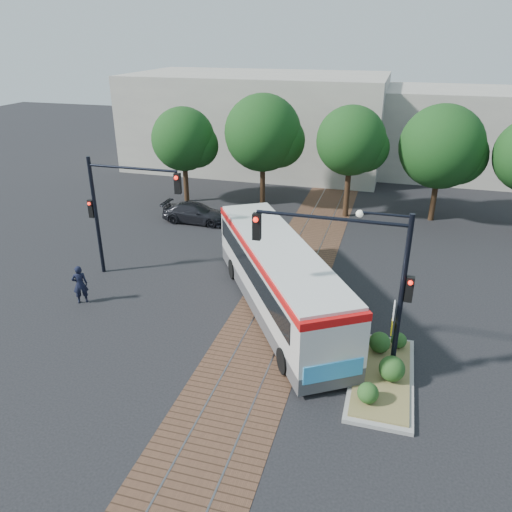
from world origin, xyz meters
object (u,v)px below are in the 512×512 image
object	(u,v)px
officer	(80,284)
parked_car	(196,213)
city_bus	(278,275)
signal_pole_left	(115,202)
signal_pole_main	(366,269)
traffic_island	(383,370)

from	to	relation	value
officer	parked_car	world-z (taller)	officer
city_bus	signal_pole_left	xyz separation A→B (m)	(-8.45, 1.33, 2.11)
signal_pole_main	parked_car	world-z (taller)	signal_pole_main
signal_pole_main	signal_pole_left	distance (m)	13.14
signal_pole_main	parked_car	distance (m)	17.72
signal_pole_main	signal_pole_left	size ratio (longest dim) A/B	1.00
traffic_island	parked_car	size ratio (longest dim) A/B	1.20
signal_pole_main	officer	xyz separation A→B (m)	(-12.56, 1.72, -3.24)
parked_car	signal_pole_main	bearing A→B (deg)	-137.65
signal_pole_left	officer	xyz separation A→B (m)	(-0.33, -3.09, -2.95)
signal_pole_main	traffic_island	bearing A→B (deg)	-5.36
city_bus	officer	bearing A→B (deg)	159.51
signal_pole_left	officer	bearing A→B (deg)	-96.09
signal_pole_left	city_bus	bearing A→B (deg)	-8.92
traffic_island	signal_pole_main	world-z (taller)	signal_pole_main
city_bus	traffic_island	world-z (taller)	city_bus
city_bus	traffic_island	size ratio (longest dim) A/B	2.17
signal_pole_left	parked_car	world-z (taller)	signal_pole_left
traffic_island	signal_pole_left	bearing A→B (deg)	159.64
officer	parked_car	distance (m)	11.28
traffic_island	parked_car	bearing A→B (deg)	133.85
officer	parked_car	size ratio (longest dim) A/B	0.42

